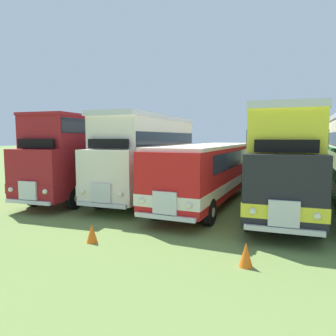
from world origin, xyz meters
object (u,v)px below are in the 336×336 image
(bus_first_in_row, at_px, (98,152))
(cone_far_end, at_px, (246,255))
(bus_second_in_row, at_px, (149,155))
(bus_fourth_in_row, at_px, (283,159))
(cone_near_end, at_px, (92,233))
(bus_third_in_row, at_px, (210,169))

(bus_first_in_row, relative_size, cone_far_end, 17.88)
(bus_first_in_row, bearing_deg, bus_second_in_row, -3.57)
(cone_far_end, bearing_deg, bus_first_in_row, 140.77)
(bus_fourth_in_row, xyz_separation_m, cone_near_end, (-5.61, -7.17, -2.06))
(cone_near_end, bearing_deg, bus_third_in_row, 73.85)
(bus_first_in_row, bearing_deg, bus_fourth_in_row, -3.24)
(bus_fourth_in_row, bearing_deg, cone_far_end, -95.78)
(bus_second_in_row, xyz_separation_m, bus_fourth_in_row, (6.97, -0.38, 0.01))
(bus_second_in_row, height_order, bus_fourth_in_row, same)
(bus_third_in_row, height_order, bus_fourth_in_row, bus_fourth_in_row)
(bus_fourth_in_row, bearing_deg, cone_near_end, -128.01)
(bus_first_in_row, distance_m, cone_near_end, 9.41)
(bus_third_in_row, height_order, cone_far_end, bus_third_in_row)
(bus_second_in_row, distance_m, cone_near_end, 7.94)
(bus_first_in_row, xyz_separation_m, bus_third_in_row, (6.98, -0.43, -0.72))
(bus_fourth_in_row, bearing_deg, bus_second_in_row, 176.92)
(cone_far_end, bearing_deg, bus_fourth_in_row, 84.22)
(bus_first_in_row, distance_m, bus_second_in_row, 3.50)
(bus_first_in_row, distance_m, cone_far_end, 12.73)
(bus_third_in_row, distance_m, cone_far_end, 8.12)
(bus_first_in_row, xyz_separation_m, cone_near_end, (4.86, -7.77, -2.17))
(bus_third_in_row, relative_size, cone_near_end, 18.66)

